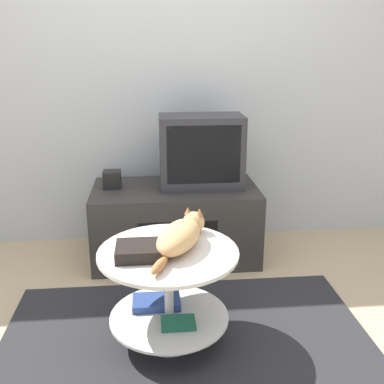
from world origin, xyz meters
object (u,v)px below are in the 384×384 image
(tv, at_px, (201,152))
(cat, at_px, (181,235))
(dvd_box, at_px, (139,251))
(speaker, at_px, (112,179))

(tv, relative_size, cat, 1.03)
(tv, height_order, dvd_box, tv)
(tv, xyz_separation_m, cat, (-0.20, -0.95, -0.18))
(tv, height_order, speaker, tv)
(cat, bearing_deg, dvd_box, 138.13)
(tv, bearing_deg, speaker, 177.47)
(tv, distance_m, cat, 0.99)
(speaker, height_order, dvd_box, speaker)
(tv, distance_m, speaker, 0.63)
(tv, xyz_separation_m, dvd_box, (-0.40, -1.04, -0.21))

